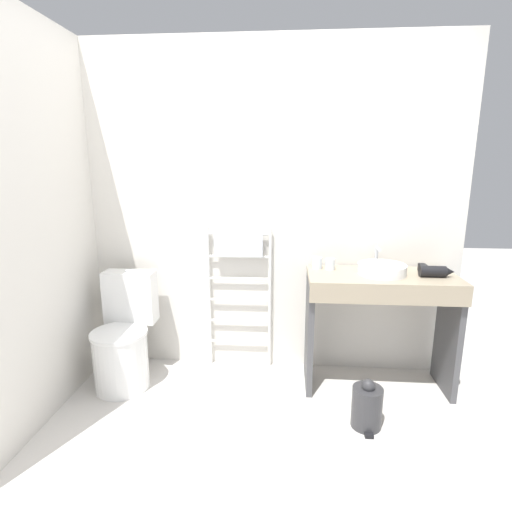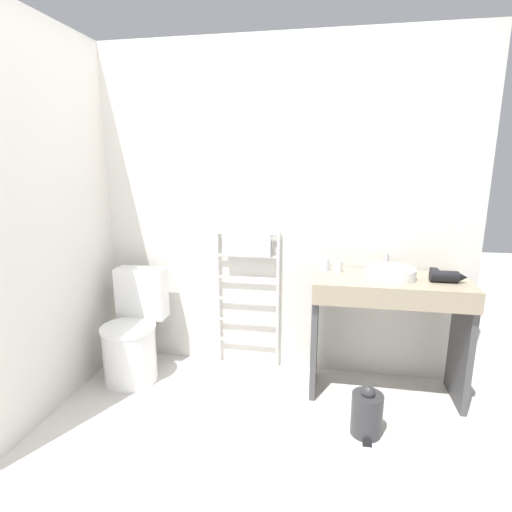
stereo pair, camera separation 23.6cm
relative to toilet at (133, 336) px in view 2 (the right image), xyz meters
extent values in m
plane|color=silver|center=(1.00, -0.87, -0.32)|extent=(12.00, 12.00, 0.00)
cube|color=silver|center=(1.00, 0.42, 0.90)|extent=(2.87, 0.12, 2.44)
cube|color=silver|center=(-0.38, -0.26, 0.90)|extent=(0.12, 1.85, 2.44)
cylinder|color=white|center=(0.00, -0.07, -0.12)|extent=(0.38, 0.38, 0.41)
cylinder|color=white|center=(0.00, -0.07, 0.10)|extent=(0.39, 0.39, 0.02)
cube|color=white|center=(0.00, 0.18, 0.28)|extent=(0.37, 0.16, 0.39)
cylinder|color=silver|center=(0.00, 0.18, 0.48)|extent=(0.05, 0.05, 0.01)
cylinder|color=white|center=(0.57, 0.33, 0.23)|extent=(0.02, 0.02, 1.11)
cylinder|color=white|center=(1.04, 0.33, 0.23)|extent=(0.02, 0.02, 1.11)
cylinder|color=white|center=(0.80, 0.33, -0.12)|extent=(0.47, 0.02, 0.02)
cylinder|color=white|center=(0.80, 0.33, 0.05)|extent=(0.47, 0.02, 0.02)
cylinder|color=white|center=(0.80, 0.33, 0.22)|extent=(0.47, 0.02, 0.02)
cylinder|color=white|center=(0.80, 0.33, 0.39)|extent=(0.47, 0.02, 0.02)
cylinder|color=white|center=(0.80, 0.33, 0.57)|extent=(0.47, 0.02, 0.02)
cylinder|color=white|center=(0.80, 0.33, 0.74)|extent=(0.47, 0.02, 0.02)
cube|color=silver|center=(0.80, 0.30, 0.66)|extent=(0.36, 0.04, 0.17)
cube|color=gray|center=(1.81, 0.10, 0.50)|extent=(1.00, 0.46, 0.03)
cube|color=gray|center=(1.81, -0.12, 0.43)|extent=(1.00, 0.02, 0.10)
cube|color=#4C4C4F|center=(1.33, 0.10, 0.08)|extent=(0.04, 0.39, 0.80)
cube|color=#4C4C4F|center=(2.29, 0.10, 0.08)|extent=(0.04, 0.39, 0.80)
cylinder|color=white|center=(1.81, 0.11, 0.55)|extent=(0.32, 0.32, 0.07)
cylinder|color=silver|center=(1.81, 0.11, 0.58)|extent=(0.27, 0.27, 0.01)
cylinder|color=silver|center=(1.81, 0.30, 0.59)|extent=(0.02, 0.02, 0.16)
cylinder|color=silver|center=(1.81, 0.25, 0.66)|extent=(0.02, 0.09, 0.02)
cylinder|color=silver|center=(1.38, 0.22, 0.56)|extent=(0.07, 0.07, 0.08)
cylinder|color=silver|center=(1.47, 0.20, 0.55)|extent=(0.07, 0.07, 0.08)
cylinder|color=black|center=(2.13, 0.06, 0.55)|extent=(0.17, 0.08, 0.08)
cone|color=black|center=(2.24, 0.06, 0.55)|extent=(0.06, 0.06, 0.06)
cube|color=black|center=(2.09, 0.15, 0.55)|extent=(0.05, 0.09, 0.05)
cylinder|color=#333335|center=(1.66, -0.37, -0.19)|extent=(0.18, 0.18, 0.26)
sphere|color=#333335|center=(1.66, -0.37, -0.05)|extent=(0.08, 0.08, 0.08)
cube|color=black|center=(1.66, -0.48, -0.31)|extent=(0.05, 0.04, 0.02)
camera|label=1|loc=(1.16, -2.57, 1.25)|focal=28.00mm
camera|label=2|loc=(1.39, -2.54, 1.25)|focal=28.00mm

